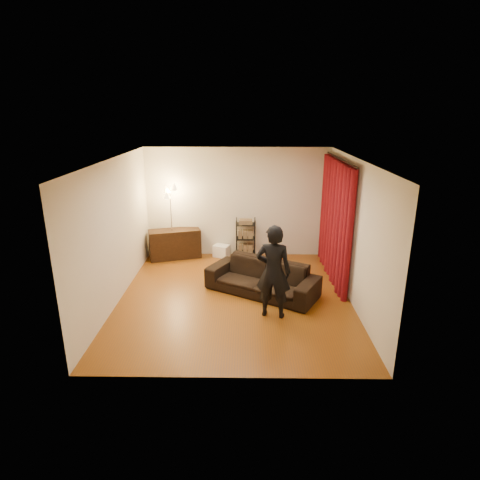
{
  "coord_description": "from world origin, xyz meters",
  "views": [
    {
      "loc": [
        0.21,
        -7.19,
        3.55
      ],
      "look_at": [
        0.1,
        0.3,
        1.1
      ],
      "focal_mm": 30.0,
      "sensor_mm": 36.0,
      "label": 1
    }
  ],
  "objects_px": {
    "storage_boxes": "(222,251)",
    "wire_shelf": "(246,238)",
    "media_cabinet": "(175,244)",
    "floor_lamp": "(171,224)",
    "sofa": "(262,278)",
    "person": "(273,272)"
  },
  "relations": [
    {
      "from": "sofa",
      "to": "floor_lamp",
      "type": "bearing_deg",
      "value": 167.68
    },
    {
      "from": "sofa",
      "to": "wire_shelf",
      "type": "bearing_deg",
      "value": 128.62
    },
    {
      "from": "sofa",
      "to": "media_cabinet",
      "type": "xyz_separation_m",
      "value": [
        -2.09,
        2.0,
        0.04
      ]
    },
    {
      "from": "sofa",
      "to": "floor_lamp",
      "type": "xyz_separation_m",
      "value": [
        -2.13,
        1.9,
        0.59
      ]
    },
    {
      "from": "storage_boxes",
      "to": "floor_lamp",
      "type": "xyz_separation_m",
      "value": [
        -1.19,
        -0.19,
        0.76
      ]
    },
    {
      "from": "wire_shelf",
      "to": "floor_lamp",
      "type": "xyz_separation_m",
      "value": [
        -1.8,
        -0.15,
        0.42
      ]
    },
    {
      "from": "storage_boxes",
      "to": "wire_shelf",
      "type": "height_order",
      "value": "wire_shelf"
    },
    {
      "from": "sofa",
      "to": "wire_shelf",
      "type": "relative_size",
      "value": 2.23
    },
    {
      "from": "media_cabinet",
      "to": "floor_lamp",
      "type": "relative_size",
      "value": 0.68
    },
    {
      "from": "sofa",
      "to": "person",
      "type": "relative_size",
      "value": 1.31
    },
    {
      "from": "sofa",
      "to": "floor_lamp",
      "type": "relative_size",
      "value": 1.22
    },
    {
      "from": "wire_shelf",
      "to": "floor_lamp",
      "type": "bearing_deg",
      "value": -159.66
    },
    {
      "from": "wire_shelf",
      "to": "floor_lamp",
      "type": "distance_m",
      "value": 1.85
    },
    {
      "from": "wire_shelf",
      "to": "floor_lamp",
      "type": "relative_size",
      "value": 0.55
    },
    {
      "from": "storage_boxes",
      "to": "floor_lamp",
      "type": "relative_size",
      "value": 0.2
    },
    {
      "from": "sofa",
      "to": "media_cabinet",
      "type": "bearing_deg",
      "value": 165.63
    },
    {
      "from": "sofa",
      "to": "wire_shelf",
      "type": "distance_m",
      "value": 2.08
    },
    {
      "from": "sofa",
      "to": "media_cabinet",
      "type": "distance_m",
      "value": 2.9
    },
    {
      "from": "sofa",
      "to": "media_cabinet",
      "type": "height_order",
      "value": "media_cabinet"
    },
    {
      "from": "storage_boxes",
      "to": "wire_shelf",
      "type": "distance_m",
      "value": 0.7
    },
    {
      "from": "storage_boxes",
      "to": "wire_shelf",
      "type": "bearing_deg",
      "value": -3.62
    },
    {
      "from": "person",
      "to": "media_cabinet",
      "type": "height_order",
      "value": "person"
    }
  ]
}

